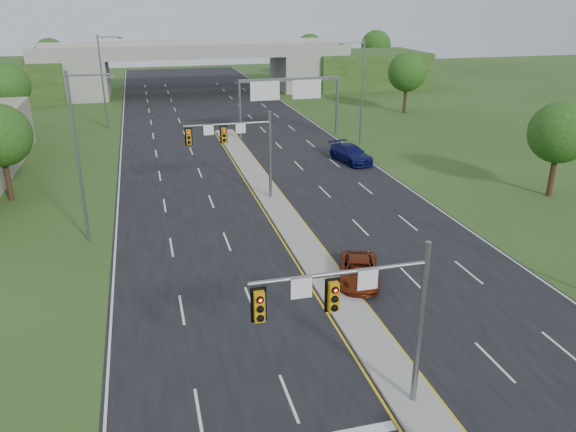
# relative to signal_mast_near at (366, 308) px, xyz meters

# --- Properties ---
(ground) EXTENTS (240.00, 240.00, 0.00)m
(ground) POSITION_rel_signal_mast_near_xyz_m (2.26, 0.07, -4.73)
(ground) COLOR #2A4318
(ground) RESTS_ON ground
(road) EXTENTS (24.00, 160.00, 0.02)m
(road) POSITION_rel_signal_mast_near_xyz_m (2.26, 35.07, -4.72)
(road) COLOR black
(road) RESTS_ON ground
(median) EXTENTS (2.00, 54.00, 0.16)m
(median) POSITION_rel_signal_mast_near_xyz_m (2.26, 23.07, -4.63)
(median) COLOR gray
(median) RESTS_ON road
(lane_markings) EXTENTS (23.72, 160.00, 0.01)m
(lane_markings) POSITION_rel_signal_mast_near_xyz_m (1.66, 28.99, -4.70)
(lane_markings) COLOR gold
(lane_markings) RESTS_ON road
(signal_mast_near) EXTENTS (6.62, 0.60, 7.00)m
(signal_mast_near) POSITION_rel_signal_mast_near_xyz_m (0.00, 0.00, 0.00)
(signal_mast_near) COLOR slate
(signal_mast_near) RESTS_ON ground
(signal_mast_far) EXTENTS (6.62, 0.60, 7.00)m
(signal_mast_far) POSITION_rel_signal_mast_near_xyz_m (0.00, 25.00, 0.00)
(signal_mast_far) COLOR slate
(signal_mast_far) RESTS_ON ground
(sign_gantry) EXTENTS (11.58, 0.44, 6.67)m
(sign_gantry) POSITION_rel_signal_mast_near_xyz_m (8.95, 44.99, 0.51)
(sign_gantry) COLOR slate
(sign_gantry) RESTS_ON ground
(overpass) EXTENTS (80.00, 14.00, 8.10)m
(overpass) POSITION_rel_signal_mast_near_xyz_m (2.26, 80.07, -1.17)
(overpass) COLOR gray
(overpass) RESTS_ON ground
(lightpole_l_mid) EXTENTS (2.85, 0.25, 11.00)m
(lightpole_l_mid) POSITION_rel_signal_mast_near_xyz_m (-11.03, 20.07, 1.38)
(lightpole_l_mid) COLOR slate
(lightpole_l_mid) RESTS_ON ground
(lightpole_l_far) EXTENTS (2.85, 0.25, 11.00)m
(lightpole_l_far) POSITION_rel_signal_mast_near_xyz_m (-11.03, 55.07, 1.38)
(lightpole_l_far) COLOR slate
(lightpole_l_far) RESTS_ON ground
(lightpole_r_far) EXTENTS (2.85, 0.25, 11.00)m
(lightpole_r_far) POSITION_rel_signal_mast_near_xyz_m (15.56, 40.07, 1.38)
(lightpole_r_far) COLOR slate
(lightpole_r_far) RESTS_ON ground
(tree_l_near) EXTENTS (4.80, 4.80, 7.60)m
(tree_l_near) POSITION_rel_signal_mast_near_xyz_m (-17.74, 30.07, 0.45)
(tree_l_near) COLOR #382316
(tree_l_near) RESTS_ON ground
(tree_l_mid) EXTENTS (5.20, 5.20, 8.12)m
(tree_l_mid) POSITION_rel_signal_mast_near_xyz_m (-21.74, 55.07, 0.78)
(tree_l_mid) COLOR #382316
(tree_l_mid) RESTS_ON ground
(tree_r_near) EXTENTS (4.80, 4.80, 7.60)m
(tree_r_near) POSITION_rel_signal_mast_near_xyz_m (24.26, 20.07, 0.45)
(tree_r_near) COLOR #382316
(tree_r_near) RESTS_ON ground
(tree_r_mid) EXTENTS (5.20, 5.20, 8.12)m
(tree_r_mid) POSITION_rel_signal_mast_near_xyz_m (28.26, 55.07, 0.78)
(tree_r_mid) COLOR #382316
(tree_r_mid) RESTS_ON ground
(tree_back_b) EXTENTS (5.60, 5.60, 8.32)m
(tree_back_b) POSITION_rel_signal_mast_near_xyz_m (-21.74, 94.07, 0.78)
(tree_back_b) COLOR #382316
(tree_back_b) RESTS_ON ground
(tree_back_c) EXTENTS (5.60, 5.60, 8.32)m
(tree_back_c) POSITION_rel_signal_mast_near_xyz_m (26.26, 94.07, 0.78)
(tree_back_c) COLOR #382316
(tree_back_c) RESTS_ON ground
(tree_back_d) EXTENTS (6.00, 6.00, 8.85)m
(tree_back_d) POSITION_rel_signal_mast_near_xyz_m (40.26, 94.07, 1.11)
(tree_back_d) COLOR #382316
(tree_back_d) RESTS_ON ground
(car_far_a) EXTENTS (3.59, 5.07, 1.28)m
(car_far_a) POSITION_rel_signal_mast_near_xyz_m (3.90, 10.17, -4.06)
(car_far_a) COLOR #67200A
(car_far_a) RESTS_ON road
(car_far_b) EXTENTS (3.28, 5.94, 1.63)m
(car_far_b) POSITION_rel_signal_mast_near_xyz_m (12.24, 33.50, -3.89)
(car_far_b) COLOR #0B0E46
(car_far_b) RESTS_ON road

